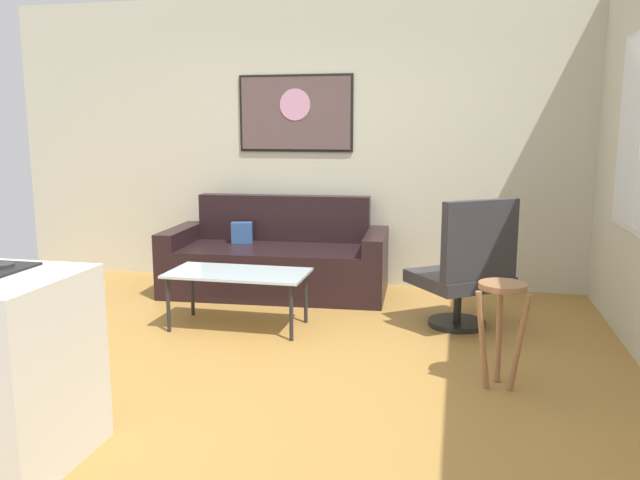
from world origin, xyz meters
name	(u,v)px	position (x,y,z in m)	size (l,w,h in m)	color
ground	(235,369)	(0.00, 0.00, -0.02)	(6.40, 6.40, 0.04)	#A37637
back_wall	(316,142)	(0.00, 2.42, 1.40)	(6.40, 0.05, 2.80)	beige
couch	(277,262)	(-0.26, 1.90, 0.29)	(2.09, 1.00, 0.89)	black
coffee_table	(238,276)	(-0.25, 0.79, 0.41)	(1.08, 0.53, 0.44)	silver
armchair	(466,270)	(1.47, 1.12, 0.47)	(0.88, 0.87, 1.02)	black
bar_stool	(502,310)	(1.67, 0.03, 0.48)	(0.33, 0.32, 0.64)	#966743
wall_painting	(295,113)	(-0.19, 2.38, 1.68)	(1.14, 0.03, 0.74)	black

